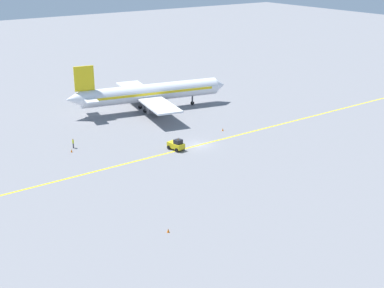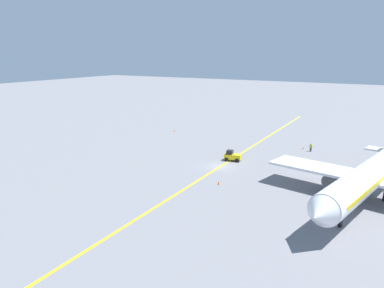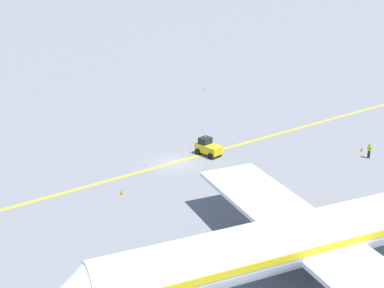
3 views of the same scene
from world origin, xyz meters
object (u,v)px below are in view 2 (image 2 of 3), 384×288
at_px(airplane_at_gate, 371,175).
at_px(traffic_cone_near_nose, 174,131).
at_px(baggage_tug_white, 232,156).
at_px(ground_crew_worker, 311,147).
at_px(traffic_cone_by_wingtip, 303,148).
at_px(traffic_cone_mid_apron, 219,183).

xyz_separation_m(airplane_at_gate, traffic_cone_near_nose, (46.82, -25.32, -3.43)).
xyz_separation_m(airplane_at_gate, baggage_tug_white, (23.63, -8.77, -2.81)).
xyz_separation_m(airplane_at_gate, ground_crew_worker, (12.63, -22.78, -2.80)).
xyz_separation_m(traffic_cone_near_nose, traffic_cone_by_wingtip, (-32.42, 1.43, 0.00)).
bearing_deg(traffic_cone_by_wingtip, baggage_tug_white, 58.59).
distance_m(airplane_at_gate, traffic_cone_near_nose, 53.34).
bearing_deg(ground_crew_worker, baggage_tug_white, 51.86).
bearing_deg(traffic_cone_mid_apron, traffic_cone_by_wingtip, -101.69).
distance_m(baggage_tug_white, ground_crew_worker, 17.82).
relative_size(ground_crew_worker, traffic_cone_mid_apron, 3.05).
bearing_deg(baggage_tug_white, traffic_cone_by_wingtip, -121.41).
height_order(traffic_cone_mid_apron, traffic_cone_by_wingtip, same).
height_order(airplane_at_gate, traffic_cone_mid_apron, airplane_at_gate).
xyz_separation_m(ground_crew_worker, traffic_cone_mid_apron, (7.54, 26.82, -0.63)).
distance_m(airplane_at_gate, traffic_cone_mid_apron, 20.86).
bearing_deg(traffic_cone_by_wingtip, traffic_cone_near_nose, -2.52).
distance_m(traffic_cone_near_nose, traffic_cone_by_wingtip, 32.45).
bearing_deg(ground_crew_worker, traffic_cone_by_wingtip, -32.04).
height_order(ground_crew_worker, traffic_cone_near_nose, ground_crew_worker).
bearing_deg(traffic_cone_mid_apron, traffic_cone_near_nose, -47.77).
xyz_separation_m(traffic_cone_near_nose, traffic_cone_mid_apron, (-26.64, 29.36, 0.00)).
xyz_separation_m(ground_crew_worker, traffic_cone_near_nose, (34.19, -2.54, -0.63)).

